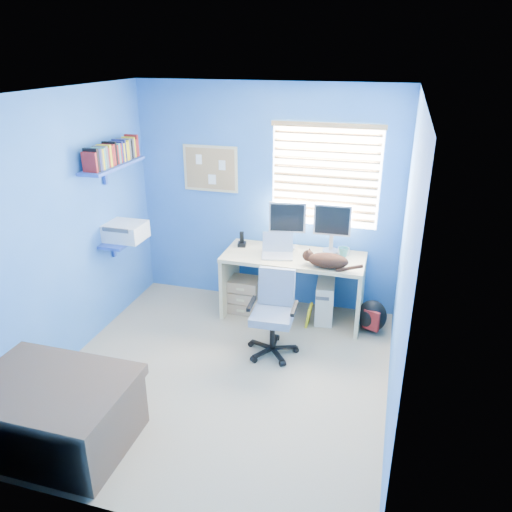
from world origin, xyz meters
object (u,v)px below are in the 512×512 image
(cat, at_px, (328,261))
(laptop, at_px, (277,247))
(tower_pc, at_px, (325,300))
(office_chair, at_px, (273,323))
(desk, at_px, (293,286))

(cat, bearing_deg, laptop, 178.94)
(tower_pc, relative_size, office_chair, 0.54)
(desk, height_order, office_chair, office_chair)
(office_chair, bearing_deg, cat, 50.92)
(desk, bearing_deg, cat, -27.85)
(tower_pc, bearing_deg, office_chair, -122.23)
(laptop, xyz_separation_m, office_chair, (0.13, -0.67, -0.54))
(desk, distance_m, laptop, 0.51)
(laptop, bearing_deg, tower_pc, 1.03)
(desk, xyz_separation_m, office_chair, (-0.04, -0.74, -0.06))
(tower_pc, bearing_deg, desk, -177.55)
(desk, relative_size, cat, 3.65)
(laptop, height_order, tower_pc, laptop)
(cat, bearing_deg, desk, 164.64)
(laptop, distance_m, tower_pc, 0.82)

